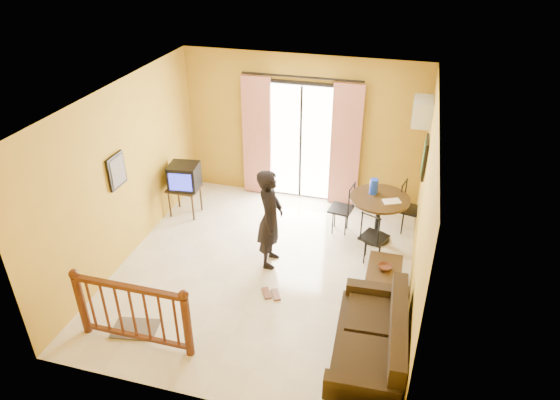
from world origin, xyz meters
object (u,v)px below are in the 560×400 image
(sofa, at_px, (374,345))
(coffee_table, at_px, (383,277))
(television, at_px, (184,176))
(dining_table, at_px, (379,206))
(standing_person, at_px, (270,219))

(sofa, bearing_deg, coffee_table, 87.59)
(television, height_order, dining_table, television)
(coffee_table, bearing_deg, sofa, -89.78)
(coffee_table, distance_m, sofa, 1.43)
(television, distance_m, standing_person, 2.17)
(standing_person, bearing_deg, dining_table, -58.74)
(television, relative_size, standing_person, 0.34)
(television, relative_size, coffee_table, 0.64)
(television, height_order, sofa, television)
(dining_table, bearing_deg, standing_person, -144.62)
(dining_table, height_order, standing_person, standing_person)
(sofa, height_order, standing_person, standing_person)
(dining_table, bearing_deg, coffee_table, -80.15)
(coffee_table, relative_size, sofa, 0.49)
(sofa, distance_m, standing_person, 2.52)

